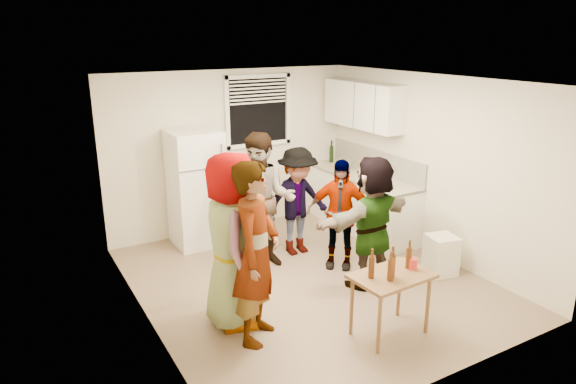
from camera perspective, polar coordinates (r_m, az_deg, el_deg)
room at (r=6.62m, az=2.18°, el=-9.83°), size 4.00×4.50×2.50m
window at (r=8.13m, az=-3.32°, el=8.99°), size 1.12×0.10×1.06m
refrigerator at (r=7.59m, az=-10.18°, el=0.40°), size 0.70×0.70×1.70m
counter_lower at (r=8.24m, az=8.00°, el=-1.20°), size 0.60×2.20×0.86m
countertop at (r=8.11m, az=8.14°, el=1.81°), size 0.64×2.22×0.04m
backsplash at (r=8.23m, az=9.76°, el=3.41°), size 0.03×2.20×0.36m
upper_cabinets at (r=8.13m, az=8.32°, el=9.55°), size 0.34×1.60×0.70m
kettle at (r=8.37m, az=6.24°, el=2.52°), size 0.29×0.25×0.22m
paper_towel at (r=7.86m, az=9.41°, el=1.41°), size 0.11×0.11×0.23m
wine_bottle at (r=8.83m, az=4.82°, el=3.34°), size 0.07×0.07×0.28m
beer_bottle_counter at (r=7.71m, az=9.56°, el=1.10°), size 0.06×0.06×0.25m
blue_cup at (r=7.41m, az=9.93°, el=0.42°), size 0.09×0.09×0.12m
picture_frame at (r=8.39m, az=8.38°, el=2.95°), size 0.02×0.16×0.14m
trash_bin at (r=7.00m, az=16.63°, el=-6.78°), size 0.42×0.42×0.52m
serving_table at (r=5.68m, az=11.05°, el=-15.12°), size 0.83×0.58×0.68m
beer_bottle_table at (r=5.31m, az=11.42°, el=-9.21°), size 0.06×0.06×0.25m
red_cup at (r=5.52m, az=13.69°, el=-8.29°), size 0.09×0.09×0.12m
guest_grey at (r=5.81m, az=-5.97°, el=-14.06°), size 2.08×1.46×0.60m
guest_stripe at (r=5.54m, az=-3.36°, el=-15.72°), size 1.82×1.80×0.45m
guest_back_left at (r=7.08m, az=-2.71°, el=-7.96°), size 1.75×1.99×0.69m
guest_back_right at (r=7.43m, az=1.02°, el=-6.68°), size 1.01×1.55×0.57m
guest_black at (r=7.05m, az=5.55°, el=-8.12°), size 1.64×1.68×0.36m
guest_orange at (r=6.65m, az=8.98°, el=-9.90°), size 1.77×1.87×0.49m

